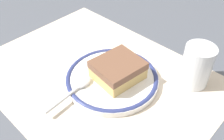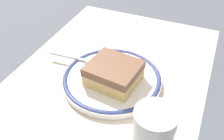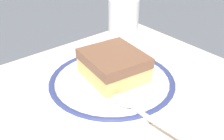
{
  "view_description": "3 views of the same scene",
  "coord_description": "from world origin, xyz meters",
  "views": [
    {
      "loc": [
        -0.32,
        0.29,
        0.4
      ],
      "look_at": [
        -0.04,
        -0.01,
        0.03
      ],
      "focal_mm": 40.18,
      "sensor_mm": 36.0,
      "label": 1
    },
    {
      "loc": [
        -0.42,
        -0.18,
        0.38
      ],
      "look_at": [
        -0.04,
        -0.01,
        0.03
      ],
      "focal_mm": 41.85,
      "sensor_mm": 36.0,
      "label": 2
    },
    {
      "loc": [
        0.21,
        0.29,
        0.27
      ],
      "look_at": [
        -0.04,
        -0.01,
        0.03
      ],
      "focal_mm": 45.37,
      "sensor_mm": 36.0,
      "label": 3
    }
  ],
  "objects": [
    {
      "name": "ground_plane",
      "position": [
        0.0,
        0.0,
        0.0
      ],
      "size": [
        2.4,
        2.4,
        0.0
      ],
      "primitive_type": "plane",
      "color": "#4C515B"
    },
    {
      "name": "placemat",
      "position": [
        0.0,
        0.0,
        0.0
      ],
      "size": [
        0.55,
        0.41,
        0.0
      ],
      "primitive_type": "cube",
      "color": "beige",
      "rests_on": "ground_plane"
    },
    {
      "name": "plate",
      "position": [
        -0.04,
        -0.01,
        0.01
      ],
      "size": [
        0.21,
        0.21,
        0.02
      ],
      "color": "white",
      "rests_on": "placemat"
    },
    {
      "name": "cake_slice",
      "position": [
        -0.05,
        -0.02,
        0.04
      ],
      "size": [
        0.1,
        0.11,
        0.04
      ],
      "color": "#DBB76B",
      "rests_on": "plate"
    },
    {
      "name": "spoon",
      "position": [
        -0.01,
        0.07,
        0.02
      ],
      "size": [
        0.03,
        0.13,
        0.01
      ],
      "color": "silver",
      "rests_on": "plate"
    },
    {
      "name": "cup",
      "position": [
        -0.17,
        -0.14,
        0.04
      ],
      "size": [
        0.07,
        0.07,
        0.1
      ],
      "color": "silver",
      "rests_on": "placemat"
    },
    {
      "name": "napkin",
      "position": [
        0.14,
        -0.01,
        0.0
      ],
      "size": [
        0.17,
        0.17,
        0.0
      ],
      "primitive_type": "cube",
      "rotation": [
        0.0,
        0.0,
        4.15
      ],
      "color": "white",
      "rests_on": "placemat"
    }
  ]
}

